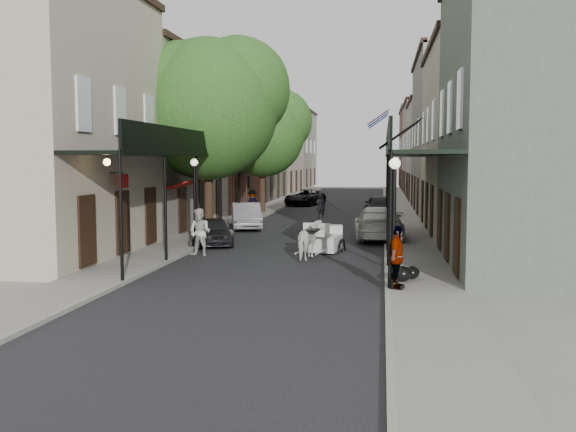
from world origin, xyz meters
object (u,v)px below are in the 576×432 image
(pedestrian_walking, at_px, (200,232))
(car_right_far, at_px, (380,206))
(tree_near, at_px, (217,103))
(car_left_far, at_px, (305,197))
(carriage, at_px, (326,228))
(pedestrian_sidewalk_left, at_px, (252,204))
(lamppost_right_far, at_px, (388,189))
(tree_far, at_px, (267,130))
(lamppost_right_near, at_px, (394,221))
(car_left_near, at_px, (214,231))
(horse, at_px, (311,240))
(car_right_near, at_px, (378,223))
(car_left_mid, at_px, (246,216))
(pedestrian_sidewalk_right, at_px, (397,257))
(lamppost_left, at_px, (195,201))

(pedestrian_walking, height_order, car_right_far, pedestrian_walking)
(tree_near, distance_m, car_left_far, 23.28)
(carriage, xyz_separation_m, pedestrian_sidewalk_left, (-5.93, 13.74, 0.05))
(tree_near, distance_m, lamppost_right_far, 12.24)
(tree_far, relative_size, lamppost_right_near, 2.32)
(pedestrian_sidewalk_left, xyz_separation_m, car_left_near, (0.87, -12.51, -0.38))
(lamppost_right_near, relative_size, lamppost_right_far, 1.00)
(horse, height_order, car_left_far, horse)
(pedestrian_sidewalk_left, distance_m, car_right_near, 12.45)
(lamppost_right_near, xyz_separation_m, car_left_far, (-6.70, 34.66, -1.38))
(car_left_mid, height_order, car_right_far, car_right_far)
(tree_far, bearing_deg, pedestrian_sidewalk_right, -72.12)
(tree_near, xyz_separation_m, lamppost_right_far, (8.30, 7.82, -4.44))
(horse, bearing_deg, car_left_far, -73.18)
(car_left_mid, relative_size, car_right_far, 0.96)
(tree_far, height_order, carriage, tree_far)
(car_right_near, bearing_deg, car_right_far, -93.00)
(carriage, xyz_separation_m, pedestrian_sidewalk_right, (2.73, -8.06, 0.07))
(car_right_near, bearing_deg, horse, 65.90)
(horse, bearing_deg, car_right_far, -88.23)
(lamppost_right_far, relative_size, horse, 2.15)
(car_left_mid, bearing_deg, lamppost_right_near, -79.49)
(lamppost_left, xyz_separation_m, lamppost_right_far, (8.20, 12.00, 0.00))
(car_right_near, relative_size, car_right_far, 1.21)
(tree_far, relative_size, car_right_near, 1.58)
(lamppost_right_near, bearing_deg, horse, 117.30)
(horse, distance_m, car_left_far, 29.07)
(pedestrian_walking, bearing_deg, car_right_near, 57.56)
(tree_near, xyz_separation_m, car_left_mid, (0.60, 3.82, -5.78))
(car_left_near, xyz_separation_m, car_right_near, (7.20, 3.04, 0.18))
(pedestrian_sidewalk_left, xyz_separation_m, car_right_near, (8.07, -9.48, -0.21))
(pedestrian_sidewalk_right, bearing_deg, horse, 40.32)
(pedestrian_sidewalk_right, bearing_deg, carriage, 30.96)
(tree_near, xyz_separation_m, lamppost_right_near, (8.30, -12.18, -4.44))
(car_right_near, bearing_deg, lamppost_left, 26.32)
(lamppost_left, xyz_separation_m, car_left_near, (0.50, 1.29, -1.43))
(horse, bearing_deg, pedestrian_sidewalk_left, -61.29)
(lamppost_left, relative_size, car_right_near, 0.68)
(lamppost_right_far, distance_m, car_right_far, 4.48)
(tree_far, bearing_deg, pedestrian_sidewalk_left, -92.89)
(pedestrian_walking, bearing_deg, horse, 13.06)
(pedestrian_sidewalk_right, bearing_deg, lamppost_right_far, 12.53)
(lamppost_right_far, distance_m, car_left_near, 13.27)
(car_right_far, bearing_deg, pedestrian_sidewalk_right, 84.95)
(lamppost_right_near, xyz_separation_m, pedestrian_sidewalk_left, (-8.57, 21.80, -1.05))
(lamppost_right_far, distance_m, car_left_far, 16.18)
(car_left_far, bearing_deg, car_right_far, -44.01)
(pedestrian_sidewalk_right, bearing_deg, car_left_far, 23.35)
(carriage, relative_size, pedestrian_sidewalk_left, 1.39)
(car_right_near, bearing_deg, car_left_mid, -30.05)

